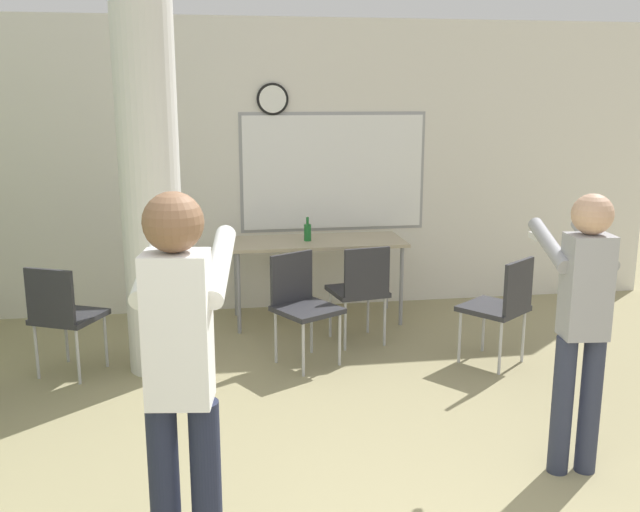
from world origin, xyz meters
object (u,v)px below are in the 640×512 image
Objects in this scene: chair_table_front at (302,300)px; bottle_on_table at (308,232)px; chair_table_right at (361,286)px; chair_near_pillar at (63,312)px; person_playing_front at (181,366)px; folding_table at (317,246)px; person_playing_side at (582,312)px; chair_mid_room at (502,303)px.

bottle_on_table is at bearing 79.38° from chair_table_front.
chair_near_pillar is at bearing -171.52° from chair_table_right.
chair_table_front is (-0.55, -0.33, 0.00)m from chair_table_right.
person_playing_front reaches higher than chair_near_pillar.
folding_table is 0.17m from bottle_on_table.
person_playing_side is at bearing -71.14° from folding_table.
chair_near_pillar is at bearing -152.98° from folding_table.
person_playing_front is at bearing -115.38° from chair_table_right.
person_playing_front is (-0.84, -2.58, 0.51)m from chair_table_front.
chair_near_pillar is at bearing 110.70° from person_playing_front.
person_playing_front reaches higher than chair_table_right.
folding_table is 1.85× the size of chair_near_pillar.
person_playing_side is at bearing -69.54° from bottle_on_table.
chair_table_right is 1.00× the size of chair_near_pillar.
person_playing_side reaches higher than chair_mid_room.
chair_table_right is at bearing 64.62° from person_playing_front.
bottle_on_table is 0.25× the size of chair_near_pillar.
chair_mid_room is at bearing -45.18° from bottle_on_table.
person_playing_side is (1.29, -1.91, 0.43)m from chair_table_front.
chair_table_right is at bearing 8.48° from chair_near_pillar.
person_playing_front is at bearing -107.94° from chair_table_front.
chair_mid_room is at bearing 81.38° from person_playing_side.
person_playing_front is 2.23m from person_playing_side.
chair_table_right is 1.18m from chair_mid_room.
chair_mid_room is at bearing -11.58° from chair_table_front.
person_playing_side is at bearing -71.61° from chair_table_right.
chair_table_front is 0.50× the size of person_playing_front.
folding_table is 1.10m from chair_table_front.
chair_table_right is 1.00× the size of chair_table_front.
chair_table_right is 3.26m from person_playing_front.
folding_table is 1.01× the size of person_playing_side.
chair_table_front is at bearing -100.62° from bottle_on_table.
chair_table_right is at bearing 108.39° from person_playing_side.
chair_near_pillar and chair_mid_room have the same top height.
chair_table_front is (-0.19, -1.03, -0.35)m from bottle_on_table.
folding_table is 2.35m from chair_near_pillar.
folding_table is 1.85× the size of chair_mid_room.
chair_table_front is (1.80, 0.02, 0.00)m from chair_near_pillar.
person_playing_side is (1.01, -2.95, 0.22)m from folding_table.
chair_mid_room is 0.50× the size of person_playing_front.
chair_near_pillar is at bearing -152.23° from bottle_on_table.
person_playing_front is (0.97, -2.56, 0.51)m from chair_near_pillar.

